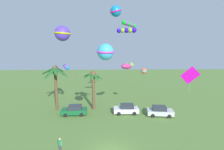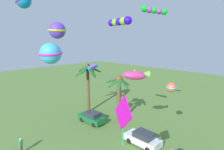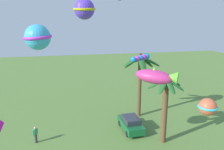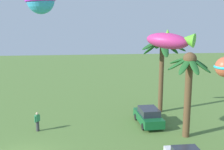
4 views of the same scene
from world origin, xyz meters
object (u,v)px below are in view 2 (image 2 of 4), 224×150
object	(u,v)px
parked_car_2	(92,117)
kite_ball_2	(24,1)
parked_car_0	(143,138)
kite_diamond_8	(123,114)
palm_tree_0	(119,89)
kite_tube_0	(153,10)
kite_ball_5	(57,30)
kite_ball_4	(171,87)
kite_tube_6	(93,67)
kite_fish_1	(136,75)
kite_tube_3	(120,22)
palm_tree_1	(88,75)
kite_ball_7	(51,53)
spectator_0	(21,146)

from	to	relation	value
parked_car_2	kite_ball_2	size ratio (longest dim) A/B	2.78
parked_car_0	kite_diamond_8	distance (m)	12.64
palm_tree_0	kite_ball_2	xyz separation A→B (m)	(3.04, -12.37, 8.73)
kite_tube_0	kite_ball_2	size ratio (longest dim) A/B	1.55
parked_car_2	kite_ball_5	world-z (taller)	kite_ball_5
kite_ball_5	kite_diamond_8	distance (m)	14.73
kite_ball_4	kite_ball_5	xyz separation A→B (m)	(-10.94, -4.99, 5.28)
kite_tube_6	kite_diamond_8	distance (m)	17.82
kite_ball_2	kite_tube_6	distance (m)	14.83
palm_tree_0	kite_ball_5	distance (m)	10.37
parked_car_2	kite_tube_0	bearing A→B (deg)	6.04
kite_ball_4	kite_ball_5	bearing A→B (deg)	-155.51
parked_car_0	palm_tree_0	bearing A→B (deg)	159.17
kite_tube_6	kite_tube_0	bearing A→B (deg)	-3.01
kite_fish_1	kite_tube_3	distance (m)	5.19
parked_car_2	kite_diamond_8	bearing A→B (deg)	-34.16
palm_tree_0	palm_tree_1	bearing A→B (deg)	-177.84
kite_tube_0	kite_tube_3	world-z (taller)	kite_tube_0
palm_tree_1	kite_ball_4	world-z (taller)	palm_tree_1
kite_tube_6	kite_ball_7	size ratio (longest dim) A/B	0.96
kite_ball_2	kite_tube_3	xyz separation A→B (m)	(1.86, 7.03, -0.91)
palm_tree_0	parked_car_2	bearing A→B (deg)	-141.06
kite_ball_4	kite_fish_1	bearing A→B (deg)	-150.44
kite_ball_4	kite_ball_7	size ratio (longest dim) A/B	0.55
parked_car_2	kite_ball_7	xyz separation A→B (m)	(4.97, -8.03, 9.28)
kite_ball_2	parked_car_0	bearing A→B (deg)	77.49
kite_ball_2	kite_ball_5	distance (m)	8.34
palm_tree_1	kite_ball_5	xyz separation A→B (m)	(3.18, -6.49, 6.28)
kite_fish_1	kite_diamond_8	world-z (taller)	kite_diamond_8
spectator_0	kite_tube_0	distance (m)	18.40
kite_fish_1	kite_tube_6	bearing A→B (deg)	165.22
kite_ball_2	kite_diamond_8	xyz separation A→B (m)	(7.36, 1.12, -5.72)
palm_tree_0	parked_car_2	size ratio (longest dim) A/B	1.66
kite_ball_7	spectator_0	bearing A→B (deg)	-163.99
kite_tube_3	kite_diamond_8	world-z (taller)	kite_tube_3
parked_car_0	kite_tube_6	distance (m)	11.59
parked_car_0	spectator_0	distance (m)	12.37
palm_tree_0	kite_ball_2	size ratio (longest dim) A/B	4.61
palm_tree_0	kite_tube_3	world-z (taller)	kite_tube_3
kite_tube_0	kite_tube_3	bearing A→B (deg)	-99.27
palm_tree_1	kite_fish_1	world-z (taller)	kite_fish_1
kite_ball_5	parked_car_2	bearing A→B (deg)	88.56
palm_tree_0	kite_tube_3	xyz separation A→B (m)	(4.91, -5.33, 7.82)
kite_ball_4	kite_ball_5	world-z (taller)	kite_ball_5
palm_tree_1	kite_ball_4	size ratio (longest dim) A/B	5.80
kite_tube_0	kite_fish_1	distance (m)	6.36
kite_ball_2	kite_fish_1	bearing A→B (deg)	76.60
parked_car_0	kite_tube_3	size ratio (longest dim) A/B	1.54
parked_car_0	kite_tube_0	xyz separation A→B (m)	(0.21, 0.64, 13.09)
palm_tree_0	spectator_0	world-z (taller)	palm_tree_0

